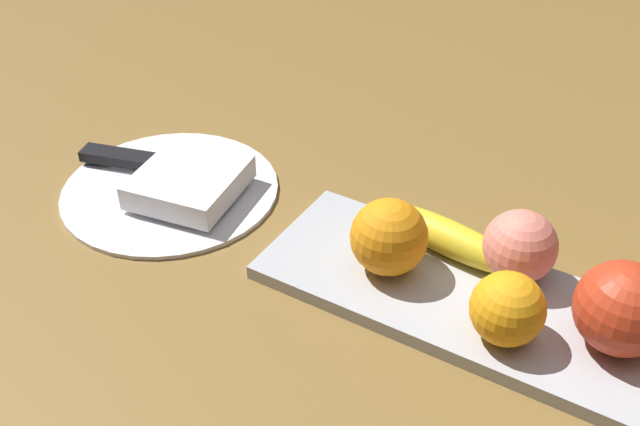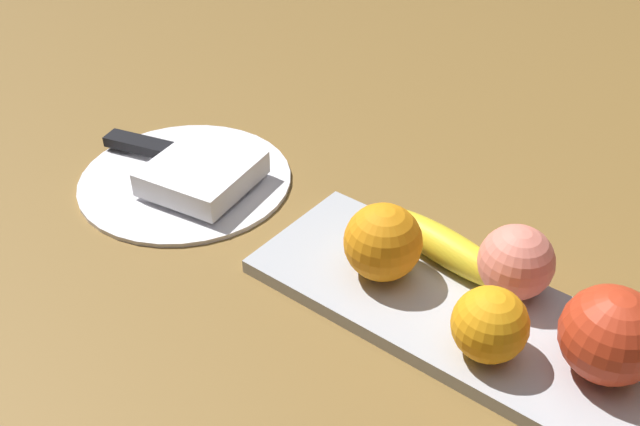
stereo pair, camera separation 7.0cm
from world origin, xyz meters
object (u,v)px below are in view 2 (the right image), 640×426
Objects in this scene: fruit_tray at (496,331)px; folded_napkin at (202,173)px; banana at (446,247)px; orange_near_banana at (490,325)px; dinner_plate at (185,178)px; peach at (516,262)px; knife at (153,148)px; orange_near_apple at (383,242)px; apple at (610,335)px.

fruit_tray is 0.35m from folded_napkin.
banana is 2.56× the size of orange_near_banana.
dinner_plate is (-0.38, 0.00, -0.00)m from fruit_tray.
peach is at bearing 7.03° from dinner_plate.
peach is 0.37× the size of knife.
banana is at bearing -10.39° from knife.
orange_near_apple reaches higher than orange_near_banana.
knife is (-0.06, 0.01, 0.01)m from dinner_plate.
banana is 0.88× the size of knife.
apple is at bearing 175.31° from banana.
fruit_tray is 6.38× the size of orange_near_apple.
knife is at bearing -175.25° from peach.
apple is 0.20m from orange_near_apple.
fruit_tray is 2.53× the size of knife.
fruit_tray is 6.81× the size of peach.
orange_near_apple is at bearing -177.41° from fruit_tray.
banana is at bearing 52.91° from orange_near_apple.
orange_near_apple reaches higher than fruit_tray.
fruit_tray reaches higher than dinner_plate.
dinner_plate is 0.06m from knife.
peach is at bearing 7.63° from folded_napkin.
orange_near_apple is at bearing -176.97° from apple.
orange_near_banana reaches higher than knife.
apple is 0.43× the size of knife.
banana is 0.06m from orange_near_apple.
knife is at bearing 177.39° from orange_near_apple.
banana reaches higher than knife.
fruit_tray is at bearing 0.00° from folded_napkin.
fruit_tray is at bearing -176.39° from apple.
peach is 0.38m from dinner_plate.
dinner_plate is 1.31× the size of knife.
banana reaches higher than folded_napkin.
orange_near_apple is 1.07× the size of peach.
orange_near_banana is 0.26× the size of dinner_plate.
dinner_plate is (-0.47, -0.01, -0.05)m from apple.
banana is (-0.08, 0.04, 0.02)m from fruit_tray.
peach is (0.07, 0.00, 0.02)m from banana.
dinner_plate is (-0.27, 0.01, -0.04)m from orange_near_apple.
apple is at bearing 26.16° from orange_near_banana.
apple is at bearing 3.61° from fruit_tray.
orange_near_banana is (0.12, -0.03, -0.00)m from orange_near_apple.
fruit_tray is at bearing -17.02° from knife.
orange_near_banana is 0.93× the size of peach.
fruit_tray is at bearing 2.59° from orange_near_apple.
knife is (-0.53, 0.00, -0.04)m from apple.
peach reaches higher than knife.
banana is at bearing -178.64° from peach.
peach is 0.35m from folded_napkin.
peach reaches higher than orange_near_banana.
folded_napkin is (-0.27, -0.04, -0.01)m from banana.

